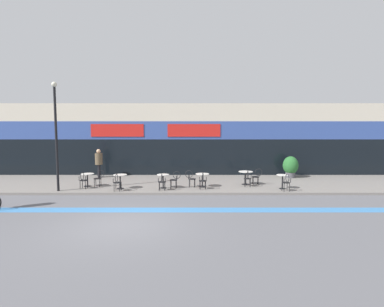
{
  "coord_description": "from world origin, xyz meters",
  "views": [
    {
      "loc": [
        2.42,
        -9.97,
        3.35
      ],
      "look_at": [
        2.48,
        6.52,
        1.88
      ],
      "focal_mm": 28.0,
      "sensor_mm": 36.0,
      "label": 1
    }
  ],
  "objects_px": {
    "bistro_table_0": "(86,177)",
    "bistro_table_1": "(119,179)",
    "bistro_table_3": "(201,177)",
    "lamp_post": "(55,129)",
    "cafe_chair_0_side": "(98,177)",
    "cafe_chair_4_side": "(256,175)",
    "pedestrian_near_end": "(98,161)",
    "planter_pot": "(289,166)",
    "cafe_chair_3_side": "(190,177)",
    "cafe_chair_0_near": "(82,179)",
    "cafe_chair_3_near": "(202,179)",
    "bistro_table_2": "(162,178)",
    "bistro_table_5": "(281,179)",
    "cafe_chair_4_near": "(247,177)",
    "cafe_chair_2_near": "(161,181)",
    "bistro_table_4": "(245,175)",
    "cafe_chair_5_near": "(285,181)",
    "cafe_chair_2_side": "(174,178)",
    "cafe_chair_1_near": "(116,181)"
  },
  "relations": [
    {
      "from": "bistro_table_3",
      "to": "cafe_chair_4_near",
      "type": "distance_m",
      "value": 2.45
    },
    {
      "from": "bistro_table_0",
      "to": "bistro_table_3",
      "type": "bearing_deg",
      "value": -1.18
    },
    {
      "from": "bistro_table_4",
      "to": "cafe_chair_0_side",
      "type": "xyz_separation_m",
      "value": [
        -8.07,
        -0.53,
        -0.02
      ]
    },
    {
      "from": "cafe_chair_5_near",
      "to": "cafe_chair_3_side",
      "type": "bearing_deg",
      "value": 70.48
    },
    {
      "from": "cafe_chair_0_near",
      "to": "bistro_table_2",
      "type": "bearing_deg",
      "value": -83.58
    },
    {
      "from": "bistro_table_0",
      "to": "bistro_table_1",
      "type": "height_order",
      "value": "bistro_table_1"
    },
    {
      "from": "cafe_chair_4_near",
      "to": "cafe_chair_5_near",
      "type": "bearing_deg",
      "value": -118.46
    },
    {
      "from": "bistro_table_1",
      "to": "planter_pot",
      "type": "bearing_deg",
      "value": 19.28
    },
    {
      "from": "cafe_chair_3_side",
      "to": "pedestrian_near_end",
      "type": "distance_m",
      "value": 6.67
    },
    {
      "from": "bistro_table_1",
      "to": "cafe_chair_2_near",
      "type": "relative_size",
      "value": 0.83
    },
    {
      "from": "bistro_table_2",
      "to": "planter_pot",
      "type": "xyz_separation_m",
      "value": [
        7.82,
        3.34,
        0.2
      ]
    },
    {
      "from": "cafe_chair_0_side",
      "to": "cafe_chair_5_near",
      "type": "distance_m",
      "value": 9.87
    },
    {
      "from": "lamp_post",
      "to": "cafe_chair_0_side",
      "type": "bearing_deg",
      "value": 33.48
    },
    {
      "from": "bistro_table_4",
      "to": "cafe_chair_0_side",
      "type": "distance_m",
      "value": 8.08
    },
    {
      "from": "pedestrian_near_end",
      "to": "lamp_post",
      "type": "bearing_deg",
      "value": -113.92
    },
    {
      "from": "cafe_chair_3_near",
      "to": "cafe_chair_4_near",
      "type": "bearing_deg",
      "value": -77.8
    },
    {
      "from": "cafe_chair_3_near",
      "to": "cafe_chair_5_near",
      "type": "xyz_separation_m",
      "value": [
        4.18,
        -0.49,
        0.0
      ]
    },
    {
      "from": "cafe_chair_4_near",
      "to": "cafe_chair_3_near",
      "type": "bearing_deg",
      "value": 110.12
    },
    {
      "from": "bistro_table_3",
      "to": "cafe_chair_4_side",
      "type": "bearing_deg",
      "value": 11.99
    },
    {
      "from": "cafe_chair_3_side",
      "to": "cafe_chair_0_near",
      "type": "bearing_deg",
      "value": -167.5
    },
    {
      "from": "cafe_chair_0_near",
      "to": "cafe_chair_3_side",
      "type": "distance_m",
      "value": 5.64
    },
    {
      "from": "cafe_chair_0_side",
      "to": "cafe_chair_3_near",
      "type": "bearing_deg",
      "value": 170.18
    },
    {
      "from": "cafe_chair_3_side",
      "to": "cafe_chair_4_near",
      "type": "bearing_deg",
      "value": 7.76
    },
    {
      "from": "bistro_table_1",
      "to": "bistro_table_5",
      "type": "xyz_separation_m",
      "value": [
        8.48,
        -0.0,
        -0.02
      ]
    },
    {
      "from": "cafe_chair_2_side",
      "to": "cafe_chair_3_side",
      "type": "bearing_deg",
      "value": -154.65
    },
    {
      "from": "cafe_chair_0_near",
      "to": "cafe_chair_1_near",
      "type": "xyz_separation_m",
      "value": [
        1.93,
        -0.62,
        0.0
      ]
    },
    {
      "from": "bistro_table_3",
      "to": "lamp_post",
      "type": "bearing_deg",
      "value": -172.2
    },
    {
      "from": "cafe_chair_0_near",
      "to": "cafe_chair_3_near",
      "type": "height_order",
      "value": "same"
    },
    {
      "from": "cafe_chair_2_side",
      "to": "lamp_post",
      "type": "distance_m",
      "value": 6.46
    },
    {
      "from": "cafe_chair_0_side",
      "to": "bistro_table_1",
      "type": "bearing_deg",
      "value": 152.47
    },
    {
      "from": "bistro_table_0",
      "to": "cafe_chair_5_near",
      "type": "distance_m",
      "value": 10.49
    },
    {
      "from": "bistro_table_0",
      "to": "cafe_chair_2_near",
      "type": "distance_m",
      "value": 4.29
    },
    {
      "from": "bistro_table_0",
      "to": "pedestrian_near_end",
      "type": "bearing_deg",
      "value": 95.45
    },
    {
      "from": "bistro_table_4",
      "to": "cafe_chair_4_near",
      "type": "bearing_deg",
      "value": -90.61
    },
    {
      "from": "bistro_table_2",
      "to": "bistro_table_5",
      "type": "bearing_deg",
      "value": -1.61
    },
    {
      "from": "cafe_chair_4_side",
      "to": "pedestrian_near_end",
      "type": "xyz_separation_m",
      "value": [
        -9.6,
        2.44,
        0.56
      ]
    },
    {
      "from": "bistro_table_1",
      "to": "cafe_chair_5_near",
      "type": "distance_m",
      "value": 8.51
    },
    {
      "from": "cafe_chair_0_near",
      "to": "lamp_post",
      "type": "height_order",
      "value": "lamp_post"
    },
    {
      "from": "bistro_table_2",
      "to": "bistro_table_3",
      "type": "height_order",
      "value": "bistro_table_2"
    },
    {
      "from": "bistro_table_0",
      "to": "bistro_table_5",
      "type": "relative_size",
      "value": 0.96
    },
    {
      "from": "cafe_chair_2_side",
      "to": "cafe_chair_5_near",
      "type": "bearing_deg",
      "value": 175.79
    },
    {
      "from": "bistro_table_1",
      "to": "lamp_post",
      "type": "xyz_separation_m",
      "value": [
        -3.02,
        -0.52,
        2.59
      ]
    },
    {
      "from": "bistro_table_2",
      "to": "cafe_chair_0_side",
      "type": "height_order",
      "value": "cafe_chair_0_side"
    },
    {
      "from": "cafe_chair_3_near",
      "to": "lamp_post",
      "type": "height_order",
      "value": "lamp_post"
    },
    {
      "from": "bistro_table_3",
      "to": "bistro_table_4",
      "type": "height_order",
      "value": "bistro_table_4"
    },
    {
      "from": "bistro_table_0",
      "to": "bistro_table_5",
      "type": "bearing_deg",
      "value": -3.4
    },
    {
      "from": "bistro_table_1",
      "to": "cafe_chair_4_side",
      "type": "distance_m",
      "value": 7.48
    },
    {
      "from": "bistro_table_1",
      "to": "bistro_table_5",
      "type": "height_order",
      "value": "bistro_table_1"
    },
    {
      "from": "cafe_chair_0_near",
      "to": "cafe_chair_0_side",
      "type": "height_order",
      "value": "same"
    },
    {
      "from": "bistro_table_2",
      "to": "planter_pot",
      "type": "height_order",
      "value": "planter_pot"
    }
  ]
}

